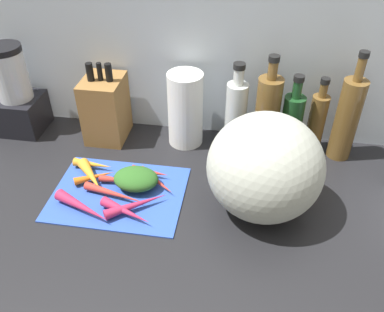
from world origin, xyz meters
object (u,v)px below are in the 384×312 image
Objects in this scene: bottle_1 at (267,115)px; bottle_3 at (317,121)px; carrot_6 at (91,176)px; carrot_7 at (156,181)px; carrot_0 at (114,194)px; carrot_2 at (82,207)px; carrot_3 at (120,180)px; carrot_8 at (94,177)px; bottle_2 at (291,124)px; winter_squash at (265,167)px; blender_appliance at (16,96)px; bottle_0 at (236,114)px; bottle_4 at (347,118)px; cutting_board at (119,193)px; carrot_9 at (126,212)px; carrot_5 at (150,172)px; knife_block at (106,108)px; carrot_1 at (136,205)px; paper_towel_roll at (185,109)px; carrot_4 at (93,164)px.

bottle_3 is (15.23, 4.00, -3.07)cm from bottle_1.
carrot_7 is (18.47, 1.42, -0.56)cm from carrot_6.
carrot_0 is 9.17cm from carrot_2.
carrot_3 is (-0.24, 5.78, -0.12)cm from carrot_0.
bottle_2 is (54.38, 23.10, 8.65)cm from carrot_8.
blender_appliance reaches higher than winter_squash.
winter_squash is 28.37cm from bottle_0.
bottle_4 reaches higher than carrot_7.
cutting_board is at bearing 79.50° from carrot_0.
carrot_3 is 0.78× the size of carrot_9.
carrot_7 is 37.84cm from bottle_1.
bottle_4 is at bearing 19.92° from carrot_5.
carrot_2 is 12.36cm from carrot_6.
carrot_7 is 0.41× the size of bottle_4.
bottle_3 reaches higher than carrot_6.
cutting_board is 30.97cm from knife_block.
carrot_6 reaches higher than carrot_5.
bottle_0 is at bearing 48.43° from carrot_7.
bottle_2 reaches higher than knife_block.
carrot_9 is at bearing -134.58° from bottle_1.
carrot_2 is at bearing -134.51° from carrot_0.
carrot_9 is 0.57× the size of bottle_2.
carrot_1 is 1.48× the size of carrot_3.
bottle_4 is at bearing 28.07° from carrot_2.
carrot_7 is at bearing 7.22° from carrot_3.
bottle_2 is at bearing -1.94° from bottle_0.
knife_block is at bearing -177.80° from paper_towel_roll.
carrot_5 is at bearing 54.00° from carrot_0.
bottle_1 reaches higher than carrot_5.
carrot_6 reaches higher than cutting_board.
carrot_3 is 0.49× the size of paper_towel_roll.
bottle_4 reaches higher than bottle_3.
bottle_3 reaches higher than carrot_0.
paper_towel_roll is (20.84, 36.61, 9.50)cm from carrot_2.
carrot_3 is (-0.63, 3.65, 1.44)cm from cutting_board.
carrot_0 is 50.87cm from blender_appliance.
bottle_1 reaches higher than bottle_2.
carrot_5 is 23.21cm from paper_towel_roll.
knife_block is at bearing 93.08° from carrot_4.
blender_appliance is at bearing 145.93° from carrot_1.
carrot_7 is at bearing 171.51° from winter_squash.
carrot_6 is 0.43× the size of bottle_1.
carrot_0 is 0.61× the size of blender_appliance.
carrot_1 reaches higher than carrot_0.
cutting_board is 9.13cm from carrot_8.
bottle_3 is (39.97, 2.37, -1.85)cm from paper_towel_roll.
winter_squash is 1.21× the size of paper_towel_roll.
bottle_2 is at bearing 23.00° from carrot_6.
blender_appliance is 87.17cm from bottle_2.
cutting_board is 50.37cm from blender_appliance.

